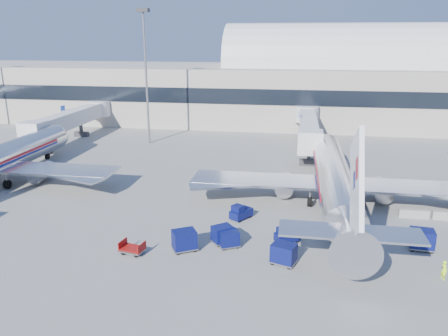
% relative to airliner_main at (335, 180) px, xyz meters
% --- Properties ---
extents(ground, '(260.00, 260.00, 0.00)m').
position_rel_airliner_main_xyz_m(ground, '(-10.00, -4.51, -2.93)').
color(ground, gray).
rests_on(ground, ground).
extents(terminal, '(170.00, 28.15, 21.00)m').
position_rel_airliner_main_xyz_m(terminal, '(-23.60, 51.46, 4.60)').
color(terminal, '#B2AA9E').
rests_on(terminal, ground).
extents(airliner_main, '(32.00, 37.26, 12.07)m').
position_rel_airliner_main_xyz_m(airliner_main, '(0.00, 0.00, 0.00)').
color(airliner_main, silver).
rests_on(airliner_main, ground).
extents(jetbridge_near, '(4.40, 27.50, 6.25)m').
position_rel_airliner_main_xyz_m(jetbridge_near, '(-2.40, 26.30, 1.00)').
color(jetbridge_near, silver).
rests_on(jetbridge_near, ground).
extents(jetbridge_mid, '(4.40, 27.50, 6.25)m').
position_rel_airliner_main_xyz_m(jetbridge_mid, '(-44.40, 26.30, 1.00)').
color(jetbridge_mid, silver).
rests_on(jetbridge_mid, ground).
extents(mast_west, '(2.00, 1.20, 22.60)m').
position_rel_airliner_main_xyz_m(mast_west, '(-30.00, 25.49, 11.87)').
color(mast_west, slate).
rests_on(mast_west, ground).
extents(barrier_near, '(3.00, 0.55, 0.90)m').
position_rel_airliner_main_xyz_m(barrier_near, '(8.00, -2.51, -2.48)').
color(barrier_near, '#9E9E96').
rests_on(barrier_near, ground).
extents(barrier_mid, '(3.00, 0.55, 0.90)m').
position_rel_airliner_main_xyz_m(barrier_mid, '(11.30, -2.51, -2.48)').
color(barrier_mid, '#9E9E96').
rests_on(barrier_mid, ground).
extents(tug_lead, '(2.49, 2.10, 1.46)m').
position_rel_airliner_main_xyz_m(tug_lead, '(-4.93, -10.32, -2.26)').
color(tug_lead, '#090F49').
rests_on(tug_lead, ground).
extents(tug_right, '(2.30, 1.87, 1.34)m').
position_rel_airliner_main_xyz_m(tug_right, '(-0.48, -8.24, -2.31)').
color(tug_right, '#090F49').
rests_on(tug_right, ground).
extents(tug_left, '(2.38, 2.73, 1.60)m').
position_rel_airliner_main_xyz_m(tug_left, '(-9.73, -5.71, -2.20)').
color(tug_left, '#090F49').
rests_on(tug_left, ground).
extents(cart_train_a, '(2.17, 1.98, 1.55)m').
position_rel_airliner_main_xyz_m(cart_train_a, '(-9.95, -12.12, -2.10)').
color(cart_train_a, '#090F49').
rests_on(cart_train_a, ground).
extents(cart_train_b, '(2.32, 2.25, 1.62)m').
position_rel_airliner_main_xyz_m(cart_train_b, '(-10.66, -11.42, -2.06)').
color(cart_train_b, '#090F49').
rests_on(cart_train_b, ground).
extents(cart_train_c, '(2.61, 2.42, 1.84)m').
position_rel_airliner_main_xyz_m(cart_train_c, '(-13.70, -13.37, -1.94)').
color(cart_train_c, '#090F49').
rests_on(cart_train_c, ground).
extents(cart_solo_near, '(2.41, 2.12, 1.77)m').
position_rel_airliner_main_xyz_m(cart_solo_near, '(-5.04, -14.42, -1.98)').
color(cart_solo_near, '#090F49').
rests_on(cart_solo_near, ground).
extents(cart_solo_far, '(2.24, 1.80, 1.85)m').
position_rel_airliner_main_xyz_m(cart_solo_far, '(6.86, -9.83, -1.94)').
color(cart_solo_far, '#090F49').
rests_on(cart_solo_far, ground).
extents(cart_open_red, '(2.24, 1.77, 0.54)m').
position_rel_airliner_main_xyz_m(cart_open_red, '(-17.98, -14.69, -2.54)').
color(cart_open_red, slate).
rests_on(cart_open_red, ground).
extents(ramp_worker, '(0.54, 0.66, 1.57)m').
position_rel_airliner_main_xyz_m(ramp_worker, '(7.24, -14.81, -2.14)').
color(ramp_worker, '#C2FF1A').
rests_on(ramp_worker, ground).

